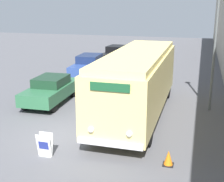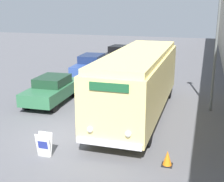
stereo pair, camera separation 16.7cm
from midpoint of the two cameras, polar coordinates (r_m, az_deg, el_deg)
name	(u,v)px [view 1 (the left image)]	position (r m, az deg, el deg)	size (l,w,h in m)	color
ground_plane	(72,137)	(12.84, -7.70, -8.27)	(80.00, 80.00, 0.00)	#56565B
vintage_bus	(138,80)	(14.68, 4.43, 2.05)	(2.45, 9.43, 3.06)	black
sign_board	(45,145)	(11.30, -12.61, -9.68)	(0.53, 0.32, 0.85)	gray
streetlamp	(217,27)	(15.72, 18.29, 11.04)	(0.36, 0.36, 6.34)	#595E60
parked_car_near	(51,89)	(17.05, -11.38, 0.28)	(1.88, 4.28, 1.43)	black
parked_car_mid	(89,65)	(23.13, -4.38, 4.70)	(1.97, 4.73, 1.56)	black
parked_car_far	(116,54)	(28.25, 0.60, 6.72)	(2.01, 4.17, 1.54)	black
traffic_cone	(168,158)	(10.70, 9.83, -11.98)	(0.36, 0.36, 0.52)	black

